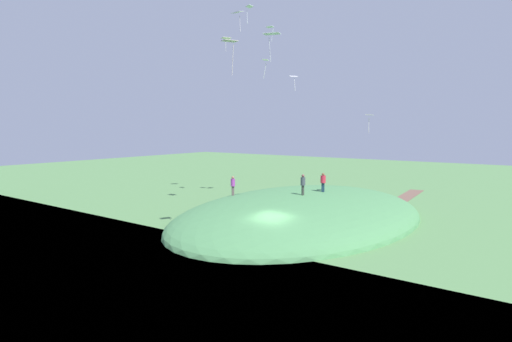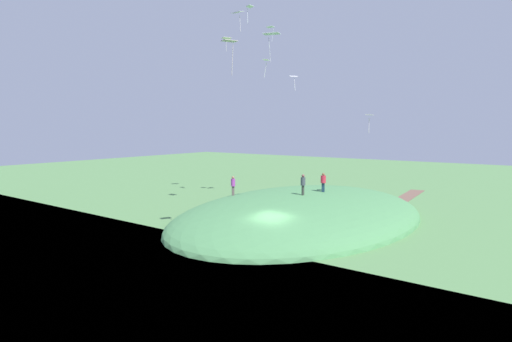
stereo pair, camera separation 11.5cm
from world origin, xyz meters
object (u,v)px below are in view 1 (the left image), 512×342
kite_6 (294,77)px  kite_9 (230,43)px  person_near_shore (233,183)px  kite_1 (272,35)px  kite_8 (370,116)px  kite_4 (249,8)px  kite_2 (270,28)px  kite_3 (266,61)px  person_on_hilltop (303,182)px  person_walking_path (323,180)px  kite_5 (237,13)px

kite_6 → kite_9: size_ratio=0.54×
person_near_shore → kite_1: kite_1 is taller
kite_6 → kite_8: 7.17m
kite_4 → kite_6: 13.26m
kite_4 → kite_8: kite_4 is taller
kite_2 → person_near_shore: bearing=179.5°
kite_2 → kite_3: size_ratio=0.78×
person_on_hilltop → kite_1: (-6.43, -0.91, 11.15)m
kite_1 → kite_8: size_ratio=1.29×
person_walking_path → kite_2: 17.02m
person_walking_path → kite_5: bearing=15.6°
person_on_hilltop → kite_4: 18.87m
kite_4 → kite_5: kite_4 is taller
person_near_shore → kite_1: 15.10m
kite_1 → kite_5: (5.04, 6.97, 3.71)m
kite_8 → kite_9: (-11.66, 5.26, 4.51)m
person_on_hilltop → kite_6: 9.07m
kite_6 → kite_9: kite_9 is taller
person_near_shore → kite_2: 16.75m
kite_8 → kite_3: bearing=72.1°
person_walking_path → kite_4: (0.43, 8.71, 16.81)m
person_walking_path → kite_4: bearing=-19.1°
kite_6 → person_walking_path: bearing=-0.3°
person_on_hilltop → kite_9: (-9.63, 0.23, 10.19)m
kite_4 → kite_6: kite_4 is taller
kite_2 → kite_5: (-6.58, -0.87, -0.14)m
person_on_hilltop → kite_6: (-2.73, -0.56, 8.63)m
person_on_hilltop → person_near_shore: 7.07m
person_on_hilltop → kite_3: (6.31, 8.26, 11.91)m
person_near_shore → kite_3: 14.52m
kite_3 → person_near_shore: bearing=-170.1°
kite_2 → kite_6: (-7.93, -7.48, -6.37)m
person_near_shore → kite_5: kite_5 is taller
person_on_hilltop → kite_6: size_ratio=1.53×
kite_9 → person_near_shore: bearing=38.2°
kite_4 → person_on_hilltop: bearing=-111.3°
kite_1 → kite_6: size_ratio=1.64×
kite_8 → kite_9: bearing=155.7°
person_near_shore → kite_5: bearing=-76.0°
kite_2 → person_walking_path: bearing=-108.1°
kite_3 → kite_4: 5.76m
kite_8 → person_near_shore: bearing=104.3°
person_on_hilltop → kite_3: bearing=65.3°
person_on_hilltop → kite_4: (3.17, 8.12, 16.74)m
person_walking_path → kite_4: size_ratio=0.99×
kite_9 → kite_4: bearing=31.7°
person_near_shore → kite_8: (3.07, -12.01, 6.22)m
person_walking_path → kite_4: 18.94m
person_near_shore → kite_8: bearing=-41.1°
kite_4 → kite_8: 17.22m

